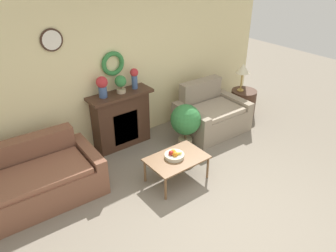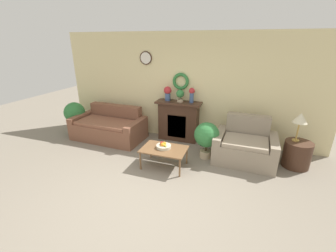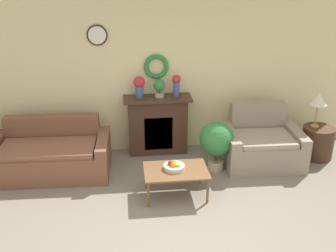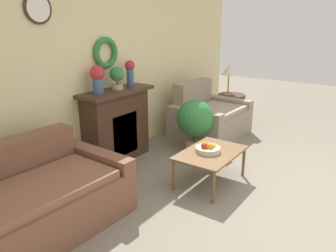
{
  "view_description": "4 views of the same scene",
  "coord_description": "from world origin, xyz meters",
  "views": [
    {
      "loc": [
        -2.64,
        -2.06,
        3.27
      ],
      "look_at": [
        0.17,
        1.59,
        0.72
      ],
      "focal_mm": 35.0,
      "sensor_mm": 36.0,
      "label": 1
    },
    {
      "loc": [
        1.44,
        -2.72,
        2.47
      ],
      "look_at": [
        -0.11,
        1.71,
        0.69
      ],
      "focal_mm": 24.0,
      "sensor_mm": 36.0,
      "label": 2
    },
    {
      "loc": [
        -0.68,
        -3.73,
        3.17
      ],
      "look_at": [
        -0.07,
        1.55,
        0.92
      ],
      "focal_mm": 42.0,
      "sensor_mm": 36.0,
      "label": 3
    },
    {
      "loc": [
        -3.33,
        -0.56,
        1.92
      ],
      "look_at": [
        -0.2,
        1.65,
        0.7
      ],
      "focal_mm": 35.0,
      "sensor_mm": 36.0,
      "label": 4
    }
  ],
  "objects": [
    {
      "name": "vase_on_mantel_right",
      "position": [
        0.2,
        2.59,
        1.25
      ],
      "size": [
        0.15,
        0.15,
        0.37
      ],
      "color": "#3D5684",
      "rests_on": "fireplace"
    },
    {
      "name": "loveseat_right",
      "position": [
        1.56,
        2.01,
        0.32
      ],
      "size": [
        1.3,
        1.03,
        0.94
      ],
      "rotation": [
        0.0,
        0.0,
        -0.03
      ],
      "color": "gray",
      "rests_on": "ground_plane"
    },
    {
      "name": "potted_plant_floor_by_loveseat",
      "position": [
        0.75,
        1.82,
        0.52
      ],
      "size": [
        0.55,
        0.55,
        0.83
      ],
      "color": "tan",
      "rests_on": "ground_plane"
    },
    {
      "name": "table_lamp",
      "position": [
        2.53,
        2.12,
        1.03
      ],
      "size": [
        0.28,
        0.28,
        0.6
      ],
      "color": "#B28E42",
      "rests_on": "side_table_by_loveseat"
    },
    {
      "name": "potted_plant_on_mantel",
      "position": [
        -0.09,
        2.57,
        1.22
      ],
      "size": [
        0.2,
        0.2,
        0.31
      ],
      "color": "tan",
      "rests_on": "fireplace"
    },
    {
      "name": "potted_plant_floor_by_couch",
      "position": [
        -3.06,
        2.12,
        0.54
      ],
      "size": [
        0.58,
        0.58,
        0.87
      ],
      "color": "tan",
      "rests_on": "ground_plane"
    },
    {
      "name": "wall_back",
      "position": [
        -0.0,
        2.79,
        1.35
      ],
      "size": [
        6.8,
        0.14,
        2.7
      ],
      "color": "beige",
      "rests_on": "ground_plane"
    },
    {
      "name": "ground_plane",
      "position": [
        0.0,
        0.0,
        0.0
      ],
      "size": [
        16.0,
        16.0,
        0.0
      ],
      "primitive_type": "plane",
      "color": "gray"
    },
    {
      "name": "couch_left",
      "position": [
        -1.9,
        2.06,
        0.31
      ],
      "size": [
        1.9,
        1.06,
        0.84
      ],
      "rotation": [
        0.0,
        0.0,
        -0.04
      ],
      "color": "brown",
      "rests_on": "ground_plane"
    },
    {
      "name": "side_table_by_loveseat",
      "position": [
        2.59,
        2.07,
        0.28
      ],
      "size": [
        0.54,
        0.54,
        0.55
      ],
      "color": "#42281C",
      "rests_on": "ground_plane"
    },
    {
      "name": "fruit_bowl",
      "position": [
        -0.03,
        1.18,
        0.46
      ],
      "size": [
        0.31,
        0.31,
        0.12
      ],
      "color": "beige",
      "rests_on": "coffee_table"
    },
    {
      "name": "fireplace",
      "position": [
        -0.13,
        2.58,
        0.52
      ],
      "size": [
        1.15,
        0.41,
        1.04
      ],
      "color": "#42281C",
      "rests_on": "ground_plane"
    },
    {
      "name": "vase_on_mantel_left",
      "position": [
        -0.43,
        2.59,
        1.25
      ],
      "size": [
        0.2,
        0.2,
        0.36
      ],
      "color": "#3D5684",
      "rests_on": "fireplace"
    },
    {
      "name": "coffee_table",
      "position": [
        -0.0,
        1.15,
        0.37
      ],
      "size": [
        0.91,
        0.61,
        0.41
      ],
      "color": "brown",
      "rests_on": "ground_plane"
    }
  ]
}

